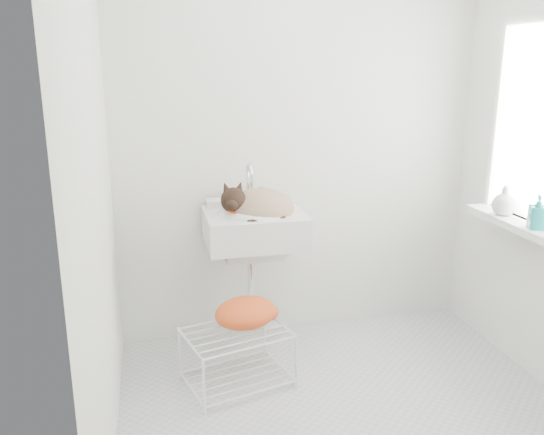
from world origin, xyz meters
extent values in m
cube|color=#A7A9AD|center=(0.00, 0.00, 0.00)|extent=(2.20, 2.00, 0.02)
cube|color=white|center=(0.00, 1.00, 1.25)|extent=(2.20, 0.02, 2.50)
cube|color=white|center=(-1.10, 0.00, 1.25)|extent=(0.02, 2.00, 2.50)
cube|color=white|center=(1.01, 0.20, 0.83)|extent=(0.16, 0.88, 0.04)
cube|color=silver|center=(-0.33, 0.74, 0.85)|extent=(0.55, 0.48, 0.22)
ellipsoid|color=tan|center=(-0.30, 0.73, 0.88)|extent=(0.40, 0.35, 0.20)
sphere|color=black|center=(-0.45, 0.67, 0.97)|extent=(0.15, 0.15, 0.14)
torus|color=red|center=(-0.43, 0.66, 0.93)|extent=(0.13, 0.13, 0.05)
cube|color=silver|center=(-0.49, 0.39, 0.15)|extent=(0.59, 0.48, 0.31)
ellipsoid|color=orange|center=(-0.43, 0.45, 0.34)|extent=(0.39, 0.33, 0.14)
imported|color=#14777F|center=(1.00, 0.10, 0.85)|extent=(0.10, 0.10, 0.17)
imported|color=silver|center=(1.00, 0.38, 0.85)|extent=(0.18, 0.18, 0.17)
camera|label=1|loc=(-0.90, -2.26, 1.66)|focal=37.29mm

